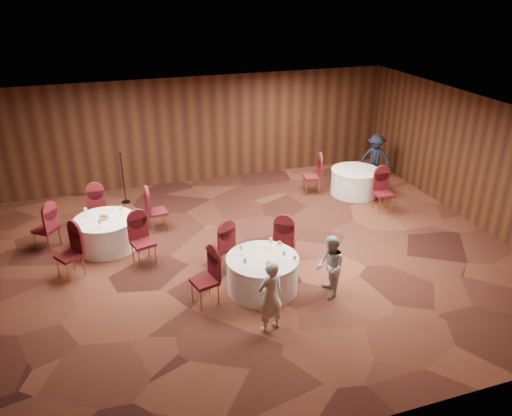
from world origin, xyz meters
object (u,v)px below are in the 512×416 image
object	(u,v)px
woman_a	(270,297)
man_c	(375,158)
table_right	(355,182)
mic_stand	(124,189)
table_left	(106,233)
table_main	(262,273)
woman_b	(330,267)

from	to	relation	value
woman_a	man_c	size ratio (longest dim) A/B	0.97
table_right	mic_stand	world-z (taller)	mic_stand
table_left	woman_a	distance (m)	4.83
table_main	woman_b	distance (m)	1.37
table_main	woman_b	bearing A→B (deg)	-27.03
mic_stand	man_c	size ratio (longest dim) A/B	1.00
table_right	mic_stand	distance (m)	6.61
table_right	man_c	distance (m)	1.40
mic_stand	woman_a	xyz separation A→B (m)	(1.99, -6.53, 0.29)
woman_b	man_c	xyz separation A→B (m)	(4.08, 5.23, 0.07)
woman_a	man_c	distance (m)	8.08
table_main	mic_stand	world-z (taller)	mic_stand
table_main	table_right	distance (m)	5.66
mic_stand	woman_a	world-z (taller)	mic_stand
mic_stand	woman_a	distance (m)	6.84
man_c	mic_stand	bearing A→B (deg)	-150.37
table_right	woman_a	bearing A→B (deg)	-131.34
man_c	table_left	bearing A→B (deg)	-132.76
table_right	woman_a	size ratio (longest dim) A/B	0.99
woman_a	woman_b	size ratio (longest dim) A/B	1.07
table_main	mic_stand	xyz separation A→B (m)	(-2.27, 5.29, 0.04)
table_right	woman_b	bearing A→B (deg)	-123.91
table_left	woman_a	xyz separation A→B (m)	(2.63, -4.04, 0.33)
table_left	table_right	xyz separation A→B (m)	(7.08, 1.02, 0.00)
table_main	man_c	bearing A→B (deg)	41.19
man_c	table_main	bearing A→B (deg)	-104.08
table_main	mic_stand	size ratio (longest dim) A/B	1.00
mic_stand	man_c	xyz separation A→B (m)	(7.55, -0.67, 0.32)
table_main	man_c	xyz separation A→B (m)	(5.28, 4.62, 0.36)
table_left	woman_b	distance (m)	5.34
table_main	table_right	xyz separation A→B (m)	(4.17, 3.82, 0.00)
woman_b	man_c	distance (m)	6.63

